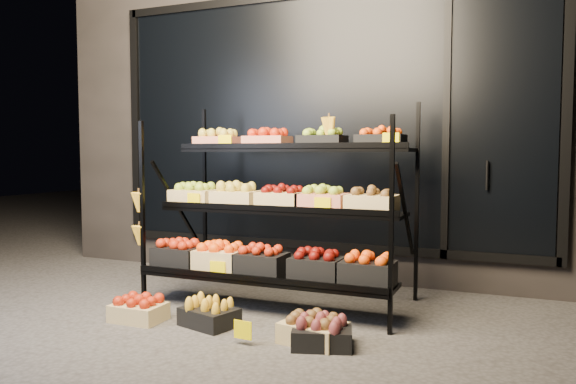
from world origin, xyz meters
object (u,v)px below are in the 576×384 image
at_px(display_rack, 276,209).
at_px(floor_crate_midleft, 209,313).
at_px(floor_crate_left, 139,309).
at_px(floor_crate_midright, 313,329).

relative_size(display_rack, floor_crate_midleft, 4.89).
relative_size(floor_crate_left, floor_crate_midleft, 0.84).
xyz_separation_m(display_rack, floor_crate_midright, (0.61, -0.79, -0.69)).
relative_size(floor_crate_left, floor_crate_midright, 0.85).
bearing_deg(floor_crate_midright, floor_crate_left, -167.64).
bearing_deg(floor_crate_left, floor_crate_midleft, 9.07).
distance_m(floor_crate_midleft, floor_crate_midright, 0.81).
xyz_separation_m(display_rack, floor_crate_midleft, (-0.20, -0.74, -0.70)).
relative_size(display_rack, floor_crate_midright, 4.92).
bearing_deg(floor_crate_midleft, floor_crate_left, -153.97).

